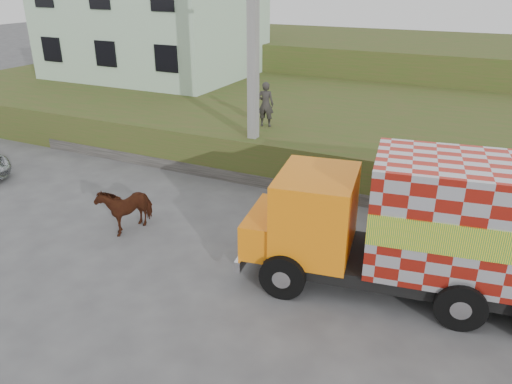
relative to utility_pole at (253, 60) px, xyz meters
The scene contains 9 objects.
ground 6.23m from the utility_pole, 77.74° to the right, with size 120.00×120.00×0.00m, color #474749.
embankment 6.42m from the utility_pole, 79.51° to the left, with size 40.00×12.00×1.50m, color #36521B.
embankment_far 17.62m from the utility_pole, 86.71° to the left, with size 40.00×12.00×3.00m, color #36521B.
retaining_strip 4.02m from the utility_pole, 158.20° to the right, with size 16.00×0.50×0.40m, color #595651.
building 13.07m from the utility_pole, 139.97° to the left, with size 10.00×8.00×6.00m, color #A7C4A9.
utility_pole is the anchor object (origin of this frame).
cargo_truck 8.13m from the utility_pole, 35.41° to the right, with size 7.37×3.37×3.17m.
cow 6.16m from the utility_pole, 107.77° to the right, with size 0.71×1.56×1.32m, color black.
pedestrian 2.30m from the utility_pole, 98.29° to the left, with size 0.59×0.39×1.61m, color #32302D.
Camera 1 is at (6.13, -9.99, 6.56)m, focal length 35.00 mm.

